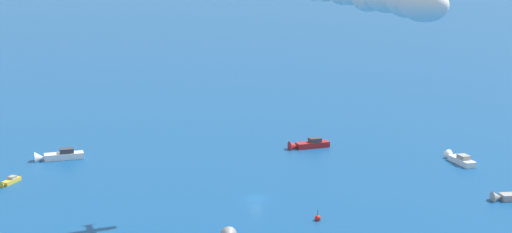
# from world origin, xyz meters

# --- Properties ---
(ground_plane) EXTENTS (2000.00, 2000.00, 0.00)m
(ground_plane) POSITION_xyz_m (0.00, 0.00, 0.00)
(ground_plane) COLOR navy
(motorboat_near_centre) EXTENTS (10.94, 3.27, 3.14)m
(motorboat_near_centre) POSITION_xyz_m (-32.90, 42.08, 0.85)
(motorboat_near_centre) COLOR white
(motorboat_near_centre) RESTS_ON ground_plane
(motorboat_far_stbd) EXTENTS (10.09, 2.68, 2.92)m
(motorboat_far_stbd) POSITION_xyz_m (24.95, 32.65, 0.79)
(motorboat_far_stbd) COLOR #B21E1E
(motorboat_far_stbd) RESTS_ON ground_plane
(motorboat_inshore) EXTENTS (2.87, 9.77, 2.81)m
(motorboat_inshore) POSITION_xyz_m (51.64, 9.01, 0.76)
(motorboat_inshore) COLOR white
(motorboat_inshore) RESTS_ON ground_plane
(motorboat_ahead) EXTENTS (4.86, 5.58, 1.71)m
(motorboat_ahead) POSITION_xyz_m (-44.04, 26.05, 0.46)
(motorboat_ahead) COLOR gold
(motorboat_ahead) RESTS_ON ground_plane
(marker_buoy) EXTENTS (1.10, 1.10, 2.10)m
(marker_buoy) POSITION_xyz_m (6.03, -15.14, 0.39)
(marker_buoy) COLOR red
(marker_buoy) RESTS_ON ground_plane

